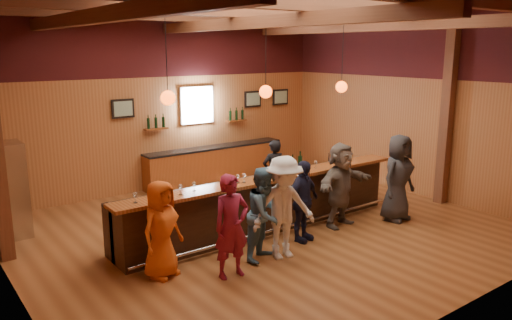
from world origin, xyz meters
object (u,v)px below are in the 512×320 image
(bar_counter, at_px, (261,202))
(customer_navy, at_px, (302,201))
(back_bar_cabinet, at_px, (216,164))
(customer_redvest, at_px, (231,226))
(customer_orange, at_px, (161,229))
(customer_white, at_px, (284,208))
(stainless_fridge, at_px, (5,191))
(ice_bucket, at_px, (286,167))
(customer_denim, at_px, (265,214))
(customer_dark, at_px, (398,178))
(customer_brown, at_px, (341,185))
(bottle_a, at_px, (300,163))
(bartender, at_px, (274,173))

(bar_counter, xyz_separation_m, customer_navy, (0.18, -1.01, 0.24))
(back_bar_cabinet, relative_size, customer_redvest, 2.44)
(bar_counter, distance_m, customer_orange, 2.68)
(customer_white, relative_size, customer_navy, 1.16)
(stainless_fridge, relative_size, customer_orange, 1.17)
(stainless_fridge, xyz_separation_m, ice_bucket, (4.47, -2.78, 0.34))
(customer_orange, distance_m, customer_redvest, 1.08)
(customer_denim, height_order, customer_navy, customer_denim)
(bar_counter, bearing_deg, customer_navy, -79.96)
(customer_orange, bearing_deg, stainless_fridge, 94.86)
(customer_dark, bearing_deg, customer_brown, 153.79)
(bar_counter, xyz_separation_m, customer_dark, (2.52, -1.30, 0.38))
(customer_denim, xyz_separation_m, customer_brown, (2.19, 0.37, 0.06))
(stainless_fridge, relative_size, customer_brown, 1.06)
(bar_counter, xyz_separation_m, bottle_a, (0.78, -0.25, 0.74))
(customer_white, height_order, customer_navy, customer_white)
(stainless_fridge, relative_size, bottle_a, 4.71)
(ice_bucket, bearing_deg, customer_redvest, -151.04)
(bartender, bearing_deg, customer_denim, 58.65)
(bottle_a, bearing_deg, customer_redvest, -153.92)
(customer_white, height_order, ice_bucket, customer_white)
(customer_white, distance_m, bottle_a, 1.81)
(bartender, bearing_deg, bar_counter, 52.08)
(bar_counter, relative_size, customer_brown, 3.71)
(bartender, xyz_separation_m, bottle_a, (-0.32, -1.24, 0.51))
(back_bar_cabinet, relative_size, customer_dark, 2.23)
(stainless_fridge, height_order, customer_orange, stainless_fridge)
(stainless_fridge, bearing_deg, customer_brown, -31.24)
(back_bar_cabinet, height_order, bottle_a, bottle_a)
(customer_brown, relative_size, bartender, 1.13)
(customer_redvest, distance_m, customer_brown, 3.07)
(bartender, bearing_deg, customer_dark, 131.90)
(customer_orange, bearing_deg, customer_brown, -21.49)
(back_bar_cabinet, distance_m, bottle_a, 3.92)
(bar_counter, height_order, customer_orange, customer_orange)
(bottle_a, bearing_deg, customer_denim, -149.21)
(customer_redvest, height_order, ice_bucket, customer_redvest)
(back_bar_cabinet, xyz_separation_m, stainless_fridge, (-5.30, -1.12, 0.42))
(customer_redvest, distance_m, customer_white, 1.11)
(customer_redvest, bearing_deg, back_bar_cabinet, 64.34)
(customer_denim, relative_size, bottle_a, 4.14)
(customer_orange, relative_size, customer_denim, 0.97)
(bar_counter, bearing_deg, customer_orange, -162.35)
(back_bar_cabinet, distance_m, customer_orange, 5.76)
(customer_denim, distance_m, customer_dark, 3.38)
(bar_counter, distance_m, customer_white, 1.54)
(customer_dark, bearing_deg, customer_redvest, 176.53)
(customer_brown, bearing_deg, customer_orange, 171.51)
(customer_denim, height_order, bartender, customer_denim)
(bar_counter, distance_m, customer_navy, 1.05)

